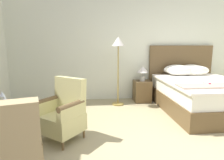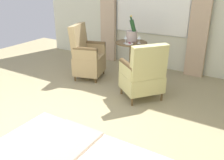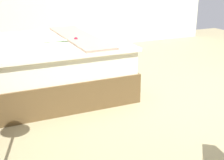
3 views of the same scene
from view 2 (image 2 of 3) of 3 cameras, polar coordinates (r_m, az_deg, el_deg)
The scene contains 8 objects.
ground_plane at distance 3.24m, azimuth -16.61°, elevation -13.37°, with size 8.12×8.12×0.00m, color tan.
side_table_round at distance 4.80m, azimuth 4.34°, elevation 5.17°, with size 0.59×0.59×0.72m.
champagne_bucket at distance 4.76m, azimuth 4.58°, elevation 10.41°, with size 0.22×0.22×0.48m.
wine_glass_near_bucket at distance 4.60m, azimuth 3.11°, elevation 9.57°, with size 0.07×0.07×0.14m.
wine_glass_near_edge at distance 4.61m, azimuth 6.24°, elevation 9.61°, with size 0.08×0.08×0.15m.
snack_plate at distance 4.56m, azimuth 3.94°, elevation 8.27°, with size 0.15×0.15×0.04m.
armchair_by_window at distance 3.97m, azimuth 7.18°, elevation 1.15°, with size 0.80×0.79×0.94m.
armchair_facing_bed at distance 4.85m, azimuth -5.73°, elevation 5.37°, with size 0.70×0.67×1.04m.
Camera 2 is at (1.66, 2.07, 1.85)m, focal length 40.00 mm.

